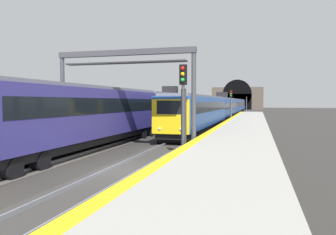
% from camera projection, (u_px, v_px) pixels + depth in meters
% --- Properties ---
extents(ground_plane, '(320.00, 320.00, 0.00)m').
position_uv_depth(ground_plane, '(126.00, 172.00, 14.58)').
color(ground_plane, '#302D2B').
extents(platform_right, '(112.00, 4.34, 1.04)m').
position_uv_depth(platform_right, '(224.00, 166.00, 13.40)').
color(platform_right, '#9E9B93').
rests_on(platform_right, ground_plane).
extents(platform_right_edge_strip, '(112.00, 0.50, 0.01)m').
position_uv_depth(platform_right_edge_strip, '(179.00, 151.00, 13.88)').
color(platform_right_edge_strip, yellow).
rests_on(platform_right_edge_strip, platform_right).
extents(track_main_line, '(160.00, 2.80, 0.21)m').
position_uv_depth(track_main_line, '(126.00, 171.00, 14.58)').
color(track_main_line, '#383533').
rests_on(track_main_line, ground_plane).
extents(track_adjacent_line, '(160.00, 2.81, 0.21)m').
position_uv_depth(track_adjacent_line, '(33.00, 166.00, 15.88)').
color(track_adjacent_line, '#4C4742').
rests_on(track_adjacent_line, ground_plane).
extents(train_main_approaching, '(83.99, 3.07, 4.64)m').
position_uv_depth(train_main_approaching, '(228.00, 107.00, 62.67)').
color(train_main_approaching, '#264C99').
rests_on(train_main_approaching, ground_plane).
extents(train_adjacent_platform, '(58.89, 3.13, 5.03)m').
position_uv_depth(train_adjacent_platform, '(170.00, 108.00, 40.51)').
color(train_adjacent_platform, navy).
rests_on(train_adjacent_platform, ground_plane).
extents(railway_signal_near, '(0.39, 0.38, 5.07)m').
position_uv_depth(railway_signal_near, '(183.00, 103.00, 17.07)').
color(railway_signal_near, '#38383D').
rests_on(railway_signal_near, ground_plane).
extents(railway_signal_mid, '(0.39, 0.38, 4.76)m').
position_uv_depth(railway_signal_mid, '(231.00, 103.00, 46.78)').
color(railway_signal_mid, '#4C4C54').
rests_on(railway_signal_mid, ground_plane).
extents(railway_signal_far, '(0.39, 0.38, 4.73)m').
position_uv_depth(railway_signal_far, '(246.00, 103.00, 107.36)').
color(railway_signal_far, '#4C4C54').
rests_on(railway_signal_far, ground_plane).
extents(overhead_signal_gantry, '(0.70, 9.11, 6.37)m').
position_uv_depth(overhead_signal_gantry, '(124.00, 74.00, 20.39)').
color(overhead_signal_gantry, '#3F3F47').
rests_on(overhead_signal_gantry, ground_plane).
extents(tunnel_portal, '(2.71, 19.90, 11.71)m').
position_uv_depth(tunnel_portal, '(237.00, 98.00, 129.19)').
color(tunnel_portal, '#51473D').
rests_on(tunnel_portal, ground_plane).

